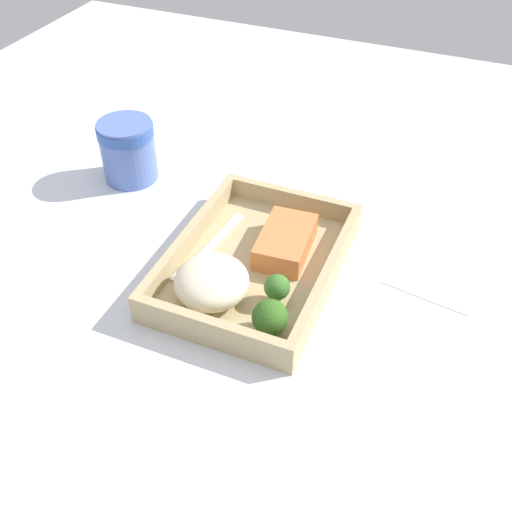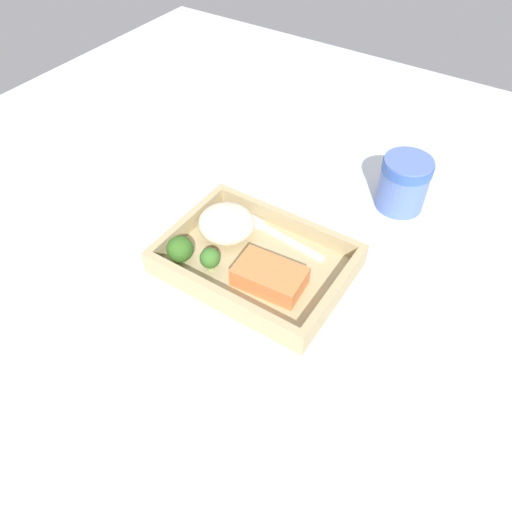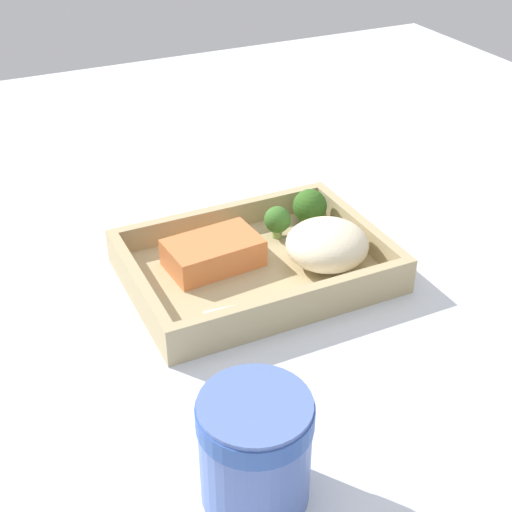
# 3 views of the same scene
# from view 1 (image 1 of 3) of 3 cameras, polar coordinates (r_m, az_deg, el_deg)

# --- Properties ---
(ground_plane) EXTENTS (1.60, 1.60, 0.02)m
(ground_plane) POSITION_cam_1_polar(r_m,az_deg,el_deg) (0.79, -0.00, -2.02)
(ground_plane) COLOR silver
(takeout_tray) EXTENTS (0.28, 0.20, 0.01)m
(takeout_tray) POSITION_cam_1_polar(r_m,az_deg,el_deg) (0.78, -0.00, -1.16)
(takeout_tray) COLOR tan
(takeout_tray) RESTS_ON ground_plane
(tray_rim) EXTENTS (0.28, 0.20, 0.03)m
(tray_rim) POSITION_cam_1_polar(r_m,az_deg,el_deg) (0.76, -0.00, -0.02)
(tray_rim) COLOR tan
(tray_rim) RESTS_ON takeout_tray
(salmon_fillet) EXTENTS (0.11, 0.07, 0.03)m
(salmon_fillet) POSITION_cam_1_polar(r_m,az_deg,el_deg) (0.78, 2.83, 1.37)
(salmon_fillet) COLOR #DA7740
(salmon_fillet) RESTS_ON takeout_tray
(mashed_potatoes) EXTENTS (0.09, 0.09, 0.05)m
(mashed_potatoes) POSITION_cam_1_polar(r_m,az_deg,el_deg) (0.72, -4.25, -2.47)
(mashed_potatoes) COLOR beige
(mashed_potatoes) RESTS_ON takeout_tray
(broccoli_floret_1) EXTENTS (0.03, 0.03, 0.04)m
(broccoli_floret_1) POSITION_cam_1_polar(r_m,az_deg,el_deg) (0.71, 2.02, -3.04)
(broccoli_floret_1) COLOR #8BAE5E
(broccoli_floret_1) RESTS_ON takeout_tray
(broccoli_floret_2) EXTENTS (0.04, 0.04, 0.05)m
(broccoli_floret_2) POSITION_cam_1_polar(r_m,az_deg,el_deg) (0.68, 1.34, -5.89)
(broccoli_floret_2) COLOR #80A25C
(broccoli_floret_2) RESTS_ON takeout_tray
(fork) EXTENTS (0.16, 0.03, 0.00)m
(fork) POSITION_cam_1_polar(r_m,az_deg,el_deg) (0.79, -4.77, 0.42)
(fork) COLOR silver
(fork) RESTS_ON takeout_tray
(paper_cup) EXTENTS (0.09, 0.09, 0.10)m
(paper_cup) POSITION_cam_1_polar(r_m,az_deg,el_deg) (0.95, -12.13, 10.05)
(paper_cup) COLOR #536EB7
(paper_cup) RESTS_ON ground_plane
(receipt_slip) EXTENTS (0.09, 0.12, 0.00)m
(receipt_slip) POSITION_cam_1_polar(r_m,az_deg,el_deg) (0.80, 16.48, -2.30)
(receipt_slip) COLOR white
(receipt_slip) RESTS_ON ground_plane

